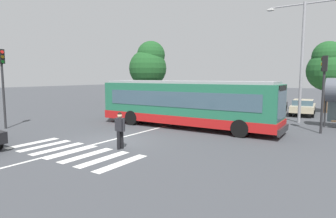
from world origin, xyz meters
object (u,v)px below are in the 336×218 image
at_px(pedestrian_crossing_street, 120,128).
at_px(parked_car_black, 170,100).
at_px(parked_car_blue, 242,103).
at_px(parked_car_teal, 218,102).
at_px(traffic_light_near_corner, 2,76).
at_px(background_tree_left, 149,64).
at_px(parked_car_red, 195,101).
at_px(traffic_light_far_corner, 324,82).
at_px(city_transit_bus, 186,103).
at_px(background_tree_right, 328,67).
at_px(twin_arm_street_lamp, 303,48).
at_px(parked_car_charcoal, 273,105).
at_px(parked_car_champagne, 303,106).

relative_size(pedestrian_crossing_street, parked_car_black, 0.37).
bearing_deg(parked_car_blue, parked_car_teal, 173.84).
height_order(traffic_light_near_corner, background_tree_left, background_tree_left).
bearing_deg(parked_car_red, traffic_light_far_corner, -32.70).
height_order(city_transit_bus, background_tree_right, background_tree_right).
xyz_separation_m(traffic_light_far_corner, twin_arm_street_lamp, (-1.77, 3.61, 2.28)).
xyz_separation_m(parked_car_blue, parked_car_charcoal, (2.83, 0.41, 0.00)).
bearing_deg(pedestrian_crossing_street, parked_car_teal, 99.27).
height_order(parked_car_blue, traffic_light_near_corner, traffic_light_near_corner).
relative_size(parked_car_blue, background_tree_right, 0.70).
bearing_deg(parked_car_blue, parked_car_black, -178.19).
bearing_deg(parked_car_champagne, parked_car_blue, -177.40).
bearing_deg(background_tree_right, parked_car_champagne, -118.80).
distance_m(parked_car_red, twin_arm_street_lamp, 12.79).
relative_size(pedestrian_crossing_street, parked_car_teal, 0.37).
bearing_deg(parked_car_charcoal, parked_car_black, -176.54).
relative_size(parked_car_champagne, traffic_light_near_corner, 0.92).
bearing_deg(parked_car_black, background_tree_left, 153.73).
distance_m(pedestrian_crossing_street, background_tree_right, 21.47).
xyz_separation_m(traffic_light_near_corner, background_tree_right, (16.33, 20.45, 0.87)).
relative_size(traffic_light_far_corner, background_tree_left, 0.58).
bearing_deg(traffic_light_far_corner, parked_car_blue, 133.44).
distance_m(parked_car_blue, background_tree_right, 8.23).
xyz_separation_m(traffic_light_far_corner, background_tree_left, (-20.57, 10.18, 1.82)).
bearing_deg(parked_car_red, parked_car_teal, 1.91).
distance_m(parked_car_black, background_tree_left, 6.81).
relative_size(parked_car_blue, parked_car_charcoal, 1.01).
distance_m(pedestrian_crossing_street, twin_arm_street_lamp, 14.65).
height_order(pedestrian_crossing_street, background_tree_left, background_tree_left).
xyz_separation_m(parked_car_champagne, background_tree_right, (1.47, 2.68, 3.47)).
bearing_deg(background_tree_right, background_tree_left, -177.77).
distance_m(parked_car_teal, traffic_light_far_corner, 13.33).
bearing_deg(background_tree_left, parked_car_red, -14.16).
height_order(city_transit_bus, parked_car_charcoal, city_transit_bus).
height_order(traffic_light_far_corner, twin_arm_street_lamp, twin_arm_street_lamp).
bearing_deg(city_transit_bus, parked_car_teal, 102.95).
bearing_deg(parked_car_blue, parked_car_red, 177.90).
bearing_deg(parked_car_blue, background_tree_right, 23.08).
relative_size(traffic_light_near_corner, traffic_light_far_corner, 1.11).
xyz_separation_m(city_transit_bus, pedestrian_crossing_street, (0.34, -6.57, -0.62)).
relative_size(pedestrian_crossing_street, parked_car_red, 0.37).
xyz_separation_m(city_transit_bus, parked_car_blue, (0.05, 10.68, -0.82)).
relative_size(city_transit_bus, twin_arm_street_lamp, 1.44).
bearing_deg(pedestrian_crossing_street, parked_car_champagne, 73.73).
relative_size(traffic_light_far_corner, twin_arm_street_lamp, 0.53).
bearing_deg(background_tree_right, city_transit_bus, -116.95).
bearing_deg(background_tree_left, pedestrian_crossing_street, -55.66).
relative_size(parked_car_black, parked_car_champagne, 1.00).
height_order(parked_car_charcoal, background_tree_right, background_tree_right).
height_order(parked_car_blue, traffic_light_far_corner, traffic_light_far_corner).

